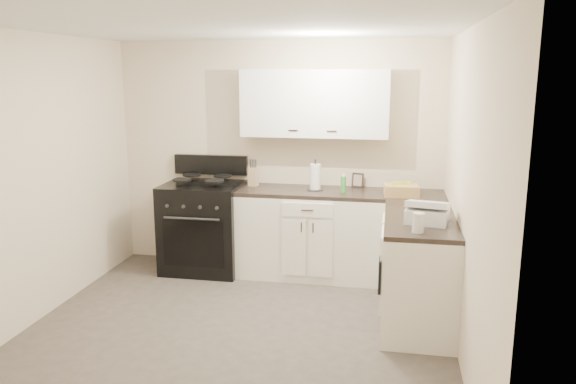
% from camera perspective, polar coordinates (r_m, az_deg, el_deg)
% --- Properties ---
extents(floor, '(3.60, 3.60, 0.00)m').
position_cam_1_polar(floor, '(4.92, -5.27, -14.03)').
color(floor, '#473F38').
rests_on(floor, ground).
extents(ceiling, '(3.60, 3.60, 0.00)m').
position_cam_1_polar(ceiling, '(4.43, -5.92, 16.42)').
color(ceiling, white).
rests_on(ceiling, wall_back).
extents(wall_back, '(3.60, 0.00, 3.60)m').
position_cam_1_polar(wall_back, '(6.23, -1.01, 3.68)').
color(wall_back, beige).
rests_on(wall_back, ground).
extents(wall_right, '(0.00, 3.60, 3.60)m').
position_cam_1_polar(wall_right, '(4.38, 17.71, -0.50)').
color(wall_right, beige).
rests_on(wall_right, ground).
extents(wall_left, '(0.00, 3.60, 3.60)m').
position_cam_1_polar(wall_left, '(5.30, -24.65, 1.07)').
color(wall_left, beige).
rests_on(wall_left, ground).
extents(wall_front, '(3.60, 0.00, 3.60)m').
position_cam_1_polar(wall_front, '(2.88, -15.53, -6.75)').
color(wall_front, beige).
rests_on(wall_front, ground).
extents(base_cabinets_back, '(1.55, 0.60, 0.90)m').
position_cam_1_polar(base_cabinets_back, '(6.05, 2.41, -4.37)').
color(base_cabinets_back, white).
rests_on(base_cabinets_back, floor).
extents(base_cabinets_right, '(0.60, 1.90, 0.90)m').
position_cam_1_polar(base_cabinets_right, '(5.38, 12.89, -6.78)').
color(base_cabinets_right, white).
rests_on(base_cabinets_right, floor).
extents(countertop_back, '(1.55, 0.60, 0.04)m').
position_cam_1_polar(countertop_back, '(5.93, 2.45, -0.01)').
color(countertop_back, black).
rests_on(countertop_back, base_cabinets_back).
extents(countertop_right, '(0.60, 1.90, 0.04)m').
position_cam_1_polar(countertop_right, '(5.25, 13.13, -1.91)').
color(countertop_right, black).
rests_on(countertop_right, base_cabinets_right).
extents(upper_cabinets, '(1.55, 0.30, 0.70)m').
position_cam_1_polar(upper_cabinets, '(5.96, 2.73, 8.98)').
color(upper_cabinets, white).
rests_on(upper_cabinets, wall_back).
extents(stove, '(0.85, 0.72, 1.02)m').
position_cam_1_polar(stove, '(6.29, -8.49, -3.74)').
color(stove, black).
rests_on(stove, floor).
extents(knife_block, '(0.11, 0.10, 0.20)m').
position_cam_1_polar(knife_block, '(6.14, -3.55, 1.56)').
color(knife_block, tan).
rests_on(knife_block, countertop_back).
extents(paper_towel, '(0.15, 0.15, 0.28)m').
position_cam_1_polar(paper_towel, '(5.92, 2.78, 1.53)').
color(paper_towel, white).
rests_on(paper_towel, countertop_back).
extents(soap_bottle, '(0.07, 0.07, 0.17)m').
position_cam_1_polar(soap_bottle, '(5.82, 5.65, 0.77)').
color(soap_bottle, green).
rests_on(soap_bottle, countertop_back).
extents(picture_frame, '(0.13, 0.07, 0.16)m').
position_cam_1_polar(picture_frame, '(6.11, 7.09, 1.20)').
color(picture_frame, black).
rests_on(picture_frame, countertop_back).
extents(wicker_basket, '(0.35, 0.25, 0.11)m').
position_cam_1_polar(wicker_basket, '(5.75, 11.45, 0.15)').
color(wicker_basket, tan).
rests_on(wicker_basket, countertop_right).
extents(countertop_grill, '(0.39, 0.37, 0.12)m').
position_cam_1_polar(countertop_grill, '(4.79, 13.97, -2.30)').
color(countertop_grill, white).
rests_on(countertop_grill, countertop_right).
extents(glass_jar, '(0.11, 0.11, 0.15)m').
position_cam_1_polar(glass_jar, '(4.47, 13.10, -3.06)').
color(glass_jar, silver).
rests_on(glass_jar, countertop_right).
extents(oven_mitt_near, '(0.02, 0.17, 0.29)m').
position_cam_1_polar(oven_mitt_near, '(4.93, 9.31, -8.33)').
color(oven_mitt_near, black).
rests_on(oven_mitt_near, base_cabinets_right).
extents(oven_mitt_far, '(0.02, 0.15, 0.26)m').
position_cam_1_polar(oven_mitt_far, '(4.97, 9.33, -8.15)').
color(oven_mitt_far, black).
rests_on(oven_mitt_far, base_cabinets_right).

